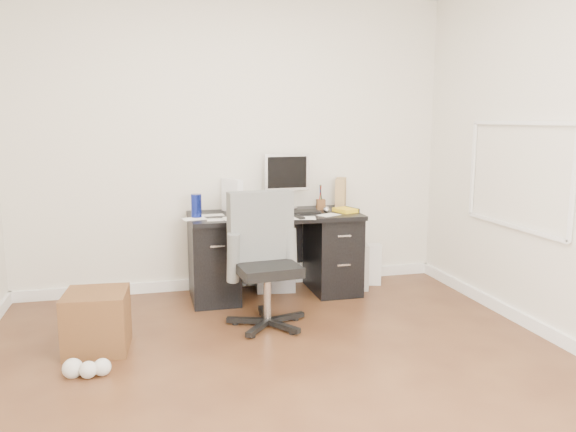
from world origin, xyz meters
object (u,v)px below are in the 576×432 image
wicker_basket (97,321)px  keyboard (295,213)px  desk (275,252)px  lcd_monitor (287,181)px  pc_tower (356,264)px  office_chair (267,261)px

wicker_basket → keyboard: bearing=27.2°
wicker_basket → desk: bearing=31.9°
desk → keyboard: keyboard is taller
lcd_monitor → wicker_basket: 2.13m
lcd_monitor → wicker_basket: lcd_monitor is taller
pc_tower → wicker_basket: bearing=-142.9°
keyboard → wicker_basket: size_ratio=1.06×
keyboard → desk: bearing=153.6°
lcd_monitor → desk: bearing=-130.2°
lcd_monitor → pc_tower: bearing=-10.1°
pc_tower → office_chair: bearing=-127.7°
lcd_monitor → wicker_basket: size_ratio=1.27×
desk → office_chair: 0.80m
desk → pc_tower: bearing=6.0°
lcd_monitor → office_chair: bearing=-113.0°
lcd_monitor → pc_tower: (0.66, -0.11, -0.80)m
office_chair → wicker_basket: size_ratio=2.49×
desk → lcd_monitor: bearing=50.5°
office_chair → wicker_basket: bearing=-178.6°
desk → pc_tower: size_ratio=3.54×
lcd_monitor → keyboard: lcd_monitor is taller
lcd_monitor → pc_tower: 1.04m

